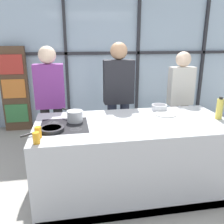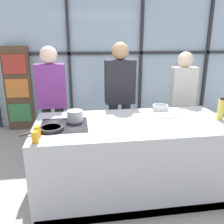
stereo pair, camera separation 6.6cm
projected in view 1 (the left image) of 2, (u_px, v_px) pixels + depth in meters
name	position (u px, v px, depth m)	size (l,w,h in m)	color
ground_plane	(132.00, 188.00, 3.02)	(18.00, 18.00, 0.00)	#ADA89E
back_window_wall	(103.00, 59.00, 5.08)	(6.40, 0.10, 2.80)	silver
bookshelf	(15.00, 90.00, 4.77)	(0.52, 0.19, 1.70)	brown
demo_island	(133.00, 157.00, 2.89)	(2.27, 1.06, 0.90)	#B7BABF
spectator_far_left	(50.00, 98.00, 3.41)	(0.41, 0.24, 1.73)	black
spectator_center_left	(118.00, 94.00, 3.57)	(0.44, 0.25, 1.78)	#232838
spectator_center_right	(180.00, 96.00, 3.75)	(0.38, 0.23, 1.64)	#47382D
frying_pan	(51.00, 129.00, 2.48)	(0.42, 0.32, 0.04)	#232326
saucepan	(75.00, 116.00, 2.74)	(0.24, 0.31, 0.13)	silver
white_plate	(165.00, 114.00, 3.01)	(0.27, 0.27, 0.01)	white
mixing_bowl	(159.00, 107.00, 3.20)	(0.21, 0.21, 0.07)	silver
oil_bottle	(220.00, 109.00, 2.82)	(0.08, 0.08, 0.27)	#E0CC4C
juice_glass_near	(36.00, 138.00, 2.16)	(0.07, 0.07, 0.11)	orange
juice_glass_far	(38.00, 132.00, 2.30)	(0.07, 0.07, 0.11)	orange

